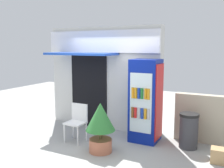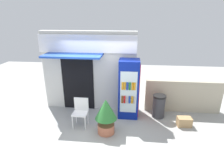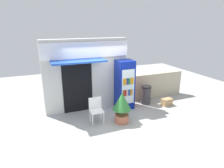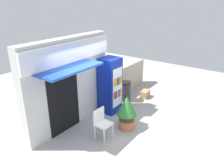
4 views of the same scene
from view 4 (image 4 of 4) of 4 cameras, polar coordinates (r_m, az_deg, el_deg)
name	(u,v)px [view 4 (image 4 of 4)]	position (r m, az deg, el deg)	size (l,w,h in m)	color
ground	(118,133)	(6.80, 1.49, -12.55)	(16.00, 16.00, 0.00)	#A3A39E
storefront_building	(69,82)	(6.74, -11.18, 0.55)	(3.26, 1.09, 2.77)	silver
drink_cooler	(110,85)	(7.58, -0.43, -0.36)	(0.67, 0.67, 1.95)	navy
plastic_chair	(102,121)	(6.36, -2.74, -9.62)	(0.45, 0.41, 0.89)	white
potted_plant_near_shop	(127,110)	(6.72, 3.84, -6.70)	(0.63, 0.63, 1.07)	#BC6B4C
trash_bin	(125,91)	(8.59, 3.50, -1.87)	(0.43, 0.43, 0.79)	#38383D
stone_boundary_wall	(126,78)	(9.47, 3.74, 1.54)	(2.59, 0.22, 1.14)	#B7AD93
cardboard_box	(145,94)	(9.06, 8.59, -2.53)	(0.42, 0.27, 0.29)	tan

